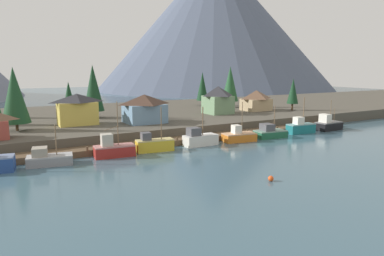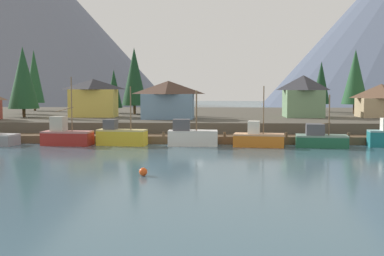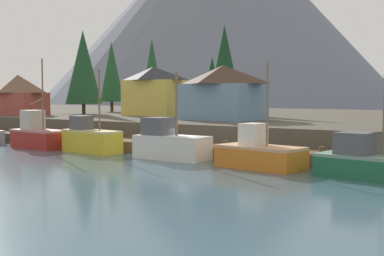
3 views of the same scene
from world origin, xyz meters
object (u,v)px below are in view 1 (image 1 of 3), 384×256
Objects in this scene: fishing_boat_red at (113,149)px; house_blue at (144,108)px; fishing_boat_green at (270,132)px; conifer_far_left at (93,88)px; channel_buoy at (271,179)px; conifer_near_right at (69,97)px; conifer_centre at (293,91)px; fishing_boat_yellow at (154,144)px; conifer_near_left at (230,84)px; fishing_boat_white at (199,139)px; house_green at (218,100)px; conifer_back_right at (202,86)px; fishing_boat_teal at (300,127)px; fishing_boat_grey at (48,159)px; house_tan at (256,100)px; conifer_mid_right at (15,95)px; fishing_boat_black at (328,125)px; house_yellow at (77,109)px; fishing_boat_orange at (239,136)px.

house_blue is (11.72, 15.63, 4.32)m from fishing_boat_red.
house_blue is at bearing 149.29° from fishing_boat_green.
channel_buoy is (8.96, -49.89, -9.09)m from conifer_far_left.
conifer_centre is at bearing -15.63° from conifer_near_right.
conifer_near_left is (38.01, 31.29, 8.20)m from fishing_boat_yellow.
fishing_boat_white is 31.24m from conifer_far_left.
conifer_centre is 0.71× the size of conifer_far_left.
fishing_boat_red reaches higher than channel_buoy.
conifer_centre reaches higher than fishing_boat_green.
house_green is 0.68× the size of conifer_back_right.
fishing_boat_teal is at bearing 10.48° from fishing_boat_green.
fishing_boat_grey is 64.67m from conifer_back_right.
conifer_mid_right is at bearing -176.62° from house_tan.
fishing_boat_black is (33.84, -0.31, -0.00)m from fishing_boat_white.
conifer_back_right is (40.56, 39.70, 7.19)m from fishing_boat_red.
fishing_boat_green is 0.85× the size of fishing_boat_teal.
fishing_boat_black is at bearing -1.71° from fishing_boat_white.
conifer_near_left is 1.03× the size of conifer_mid_right.
house_yellow is (-42.68, 19.28, 4.45)m from fishing_boat_teal.
conifer_centre is (65.10, 16.88, 6.80)m from fishing_boat_grey.
conifer_far_left reaches higher than fishing_boat_black.
fishing_boat_teal is at bearing -1.42° from fishing_boat_white.
house_blue is at bearing -140.15° from conifer_back_right.
conifer_near_right is (-41.86, 32.03, 5.90)m from fishing_boat_teal.
conifer_near_right is 0.82× the size of conifer_back_right.
fishing_boat_black is at bearing -108.15° from conifer_centre.
conifer_back_right is at bearing 122.68° from conifer_centre.
house_blue is 1.05× the size of house_yellow.
conifer_far_left reaches higher than house_tan.
fishing_boat_orange is 1.01× the size of house_tan.
fishing_boat_orange is 41.43m from conifer_near_right.
fishing_boat_teal is 35.83m from channel_buoy.
fishing_boat_yellow is 22.91m from channel_buoy.
fishing_boat_yellow is 0.97× the size of fishing_boat_teal.
fishing_boat_grey is 9.49× the size of channel_buoy.
conifer_back_right reaches higher than house_tan.
fishing_boat_yellow is at bearing -130.27° from conifer_back_right.
fishing_boat_orange is 38.69m from conifer_near_left.
fishing_boat_red is 32.76m from conifer_near_right.
conifer_back_right reaches higher than conifer_centre.
fishing_boat_black is at bearing -31.55° from conifer_far_left.
conifer_near_right reaches higher than channel_buoy.
fishing_boat_white is 43.35m from conifer_near_left.
channel_buoy is at bearing -127.69° from house_tan.
conifer_far_left reaches higher than fishing_boat_yellow.
house_tan is (5.19, 21.18, 4.04)m from fishing_boat_teal.
conifer_near_left reaches higher than fishing_boat_black.
fishing_boat_teal reaches higher than fishing_boat_black.
fishing_boat_yellow is at bearing -84.24° from conifer_far_left.
fishing_boat_red is at bearing -172.90° from fishing_boat_orange.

